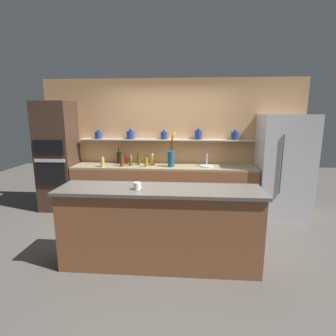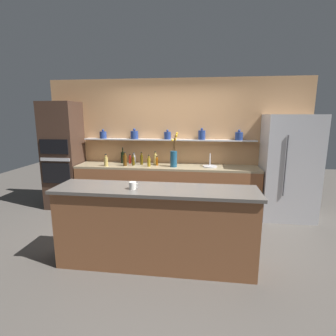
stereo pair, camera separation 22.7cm
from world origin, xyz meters
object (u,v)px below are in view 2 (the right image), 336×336
Objects in this scene: flower_vase at (174,157)px; bottle_spirit_0 at (106,161)px; oven_tower at (63,156)px; coffee_mug at (133,186)px; refrigerator at (289,168)px; bottle_sauce_4 at (130,160)px; bottle_oil_6 at (149,162)px; bottle_spirit_2 at (125,160)px; bottle_oil_5 at (133,161)px; bottle_spirit_8 at (134,159)px; bottle_wine_9 at (123,157)px; bottle_spirit_1 at (155,159)px; bottle_oil_7 at (142,159)px; bottle_sauce_3 at (157,161)px; sink_fixture at (210,165)px.

bottle_spirit_0 is at bearing -175.49° from flower_vase.
oven_tower is 20.28× the size of coffee_mug.
bottle_spirit_0 is (-3.42, -0.14, 0.06)m from refrigerator.
bottle_oil_6 is (0.45, -0.25, 0.01)m from bottle_sauce_4.
bottle_sauce_4 is 1.85× the size of coffee_mug.
oven_tower is at bearing 175.72° from bottle_spirit_2.
bottle_oil_5 and bottle_oil_6 have the same top height.
flower_vase is 1.95m from coffee_mug.
bottle_wine_9 reaches higher than bottle_spirit_8.
bottle_oil_5 is (-0.41, -0.15, -0.02)m from bottle_spirit_1.
bottle_sauce_4 is at bearing 162.19° from bottle_oil_7.
refrigerator reaches higher than flower_vase.
bottle_oil_5 is 0.33m from bottle_oil_6.
bottle_spirit_8 is (1.45, 0.13, -0.06)m from oven_tower.
bottle_oil_6 is at bearing -33.31° from bottle_spirit_8.
bottle_spirit_1 is 1.40× the size of bottle_sauce_3.
bottle_spirit_2 is 1.20× the size of bottle_oil_6.
coffee_mug reaches higher than bottle_sauce_3.
coffee_mug is (0.06, -2.03, 0.07)m from bottle_sauce_3.
coffee_mug is at bearing -84.08° from bottle_oil_6.
bottle_spirit_1 is at bearing 67.04° from bottle_oil_6.
bottle_spirit_0 is at bearing -146.55° from bottle_spirit_8.
bottle_sauce_3 is (-0.34, 0.10, -0.11)m from flower_vase.
refrigerator is 2.95m from bottle_spirit_8.
oven_tower is 8.45× the size of bottle_oil_7.
flower_vase is 0.87m from bottle_spirit_8.
bottle_spirit_0 is 0.57m from bottle_spirit_8.
bottle_oil_7 is (0.26, -0.08, 0.02)m from bottle_sauce_4.
bottle_oil_7 is (-1.35, 0.05, 0.08)m from sink_fixture.
sink_fixture is 1.49m from bottle_oil_5.
bottle_spirit_2 is 0.16m from bottle_oil_5.
bottle_wine_9 is at bearing 8.49° from oven_tower.
oven_tower reaches higher than bottle_oil_5.
bottle_oil_7 is (0.65, 0.24, 0.01)m from bottle_spirit_0.
bottle_sauce_4 is at bearing 83.11° from bottle_spirit_2.
flower_vase is 2.43× the size of bottle_spirit_2.
flower_vase is at bearing -172.82° from sink_fixture.
flower_vase is at bearing 1.53° from bottle_spirit_2.
bottle_spirit_1 reaches higher than sink_fixture.
bottle_spirit_1 is 0.54m from bottle_sauce_4.
refrigerator is 3.04m from bottle_sauce_4.
oven_tower is 6.67× the size of bottle_wine_9.
bottle_oil_7 is at bearing 37.62° from bottle_oil_5.
flower_vase is at bearing -178.99° from refrigerator.
bottle_spirit_0 is at bearing -10.33° from oven_tower.
flower_vase is at bearing -13.94° from bottle_spirit_8.
bottle_oil_5 is (0.15, 0.06, -0.02)m from bottle_spirit_2.
bottle_spirit_8 reaches higher than bottle_sauce_3.
bottle_oil_6 is (-1.17, -0.11, 0.06)m from sink_fixture.
bottle_oil_7 is (0.29, 0.17, -0.01)m from bottle_spirit_2.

